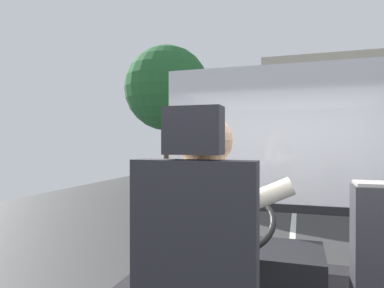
{
  "coord_description": "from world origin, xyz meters",
  "views": [
    {
      "loc": [
        0.13,
        -1.86,
        1.92
      ],
      "look_at": [
        -0.63,
        0.51,
        1.91
      ],
      "focal_mm": 31.57,
      "sensor_mm": 36.0,
      "label": 1
    }
  ],
  "objects": [
    {
      "name": "fare_box",
      "position": [
        0.56,
        0.43,
        1.21
      ],
      "size": [
        0.22,
        0.25,
        0.93
      ],
      "color": "#333338",
      "rests_on": "bus_floor"
    },
    {
      "name": "street_tree",
      "position": [
        -4.47,
        9.56,
        3.85
      ],
      "size": [
        3.07,
        3.07,
        5.4
      ],
      "color": "#4C3828",
      "rests_on": "ground"
    },
    {
      "name": "parked_car_green",
      "position": [
        4.97,
        20.87,
        0.7
      ],
      "size": [
        1.83,
        4.29,
        1.37
      ],
      "color": "#195633",
      "rests_on": "ground"
    },
    {
      "name": "ground",
      "position": [
        0.0,
        8.8,
        -0.02
      ],
      "size": [
        18.0,
        44.0,
        0.06
      ],
      "color": "#353535"
    },
    {
      "name": "bus_driver",
      "position": [
        -0.25,
        -0.44,
        1.51
      ],
      "size": [
        0.74,
        0.54,
        0.85
      ],
      "color": "black",
      "rests_on": "driver_seat"
    },
    {
      "name": "steering_console",
      "position": [
        -0.25,
        0.62,
        0.97
      ],
      "size": [
        1.1,
        1.03,
        0.85
      ],
      "color": "black",
      "rests_on": "bus_floor"
    },
    {
      "name": "windshield_panel",
      "position": [
        0.0,
        1.62,
        1.8
      ],
      "size": [
        2.5,
        0.08,
        1.48
      ],
      "color": "white"
    }
  ]
}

